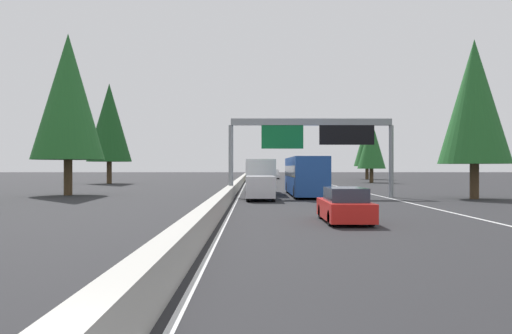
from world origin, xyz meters
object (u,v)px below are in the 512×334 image
(conifer_right_far, at_px, (367,143))
(conifer_left_mid, at_px, (109,123))
(sign_gantry_overhead, at_px, (313,135))
(sedan_far_center, at_px, (345,206))
(bus_mid_left, at_px, (305,175))
(conifer_left_near, at_px, (68,97))
(conifer_right_mid, at_px, (371,144))
(conifer_right_near, at_px, (474,102))
(sedan_distant_b, at_px, (256,177))
(minivan_near_center, at_px, (260,187))
(pickup_far_left, at_px, (274,174))
(box_truck_mid_right, at_px, (260,175))
(sedan_mid_center, at_px, (255,175))
(sedan_distant_a, at_px, (254,174))

(conifer_right_far, height_order, conifer_left_mid, conifer_left_mid)
(sign_gantry_overhead, relative_size, sedan_far_center, 2.88)
(bus_mid_left, xyz_separation_m, conifer_left_near, (0.79, 19.47, 6.40))
(conifer_right_mid, bearing_deg, conifer_right_near, 177.80)
(conifer_right_far, bearing_deg, bus_mid_left, 162.21)
(sedan_distant_b, xyz_separation_m, minivan_near_center, (-43.45, -0.09, 0.27))
(conifer_right_mid, xyz_separation_m, conifer_right_far, (20.06, -3.90, 1.10))
(sedan_far_center, distance_m, conifer_right_far, 75.72)
(pickup_far_left, bearing_deg, conifer_right_far, -101.20)
(conifer_right_far, relative_size, conifer_left_near, 0.84)
(sedan_far_center, bearing_deg, conifer_left_mid, 26.08)
(minivan_near_center, xyz_separation_m, box_truck_mid_right, (8.20, -0.10, 0.66))
(bus_mid_left, relative_size, conifer_left_mid, 0.82)
(sedan_mid_center, xyz_separation_m, conifer_left_mid, (-27.84, 20.54, 7.85))
(sedan_distant_a, bearing_deg, sedan_mid_center, -179.49)
(conifer_left_mid, bearing_deg, sedan_distant_b, -67.59)
(sedan_far_center, relative_size, box_truck_mid_right, 0.52)
(sedan_distant_b, height_order, conifer_right_far, conifer_right_far)
(conifer_left_near, bearing_deg, conifer_right_far, -34.70)
(sedan_mid_center, distance_m, conifer_right_mid, 29.67)
(sedan_far_center, distance_m, bus_mid_left, 19.55)
(box_truck_mid_right, bearing_deg, conifer_right_far, -22.25)
(conifer_left_near, bearing_deg, conifer_right_near, -98.99)
(sedan_distant_a, bearing_deg, sedan_far_center, -177.88)
(sedan_distant_b, xyz_separation_m, sedan_distant_a, (42.75, 0.26, 0.00))
(sedan_mid_center, relative_size, conifer_right_mid, 0.47)
(sign_gantry_overhead, distance_m, sedan_far_center, 17.83)
(sedan_mid_center, height_order, conifer_right_far, conifer_right_far)
(sign_gantry_overhead, height_order, bus_mid_left, sign_gantry_overhead)
(conifer_right_near, bearing_deg, sedan_far_center, 141.38)
(sedan_far_center, distance_m, pickup_far_left, 76.85)
(sedan_mid_center, distance_m, conifer_right_far, 22.29)
(sedan_distant_a, distance_m, conifer_left_mid, 55.68)
(bus_mid_left, relative_size, conifer_right_far, 1.02)
(sedan_mid_center, distance_m, sedan_distant_a, 23.40)
(sign_gantry_overhead, height_order, sedan_distant_b, sign_gantry_overhead)
(sedan_distant_b, bearing_deg, bus_mid_left, -174.33)
(sign_gantry_overhead, relative_size, conifer_left_near, 0.95)
(sedan_distant_b, height_order, conifer_left_mid, conifer_left_mid)
(conifer_right_mid, bearing_deg, conifer_left_near, 135.15)
(sign_gantry_overhead, height_order, conifer_right_mid, conifer_right_mid)
(sign_gantry_overhead, relative_size, bus_mid_left, 1.10)
(conifer_right_near, bearing_deg, conifer_right_far, -5.27)
(conifer_right_mid, bearing_deg, bus_mid_left, 158.40)
(conifer_right_near, height_order, conifer_left_mid, conifer_left_mid)
(pickup_far_left, distance_m, conifer_right_near, 63.01)
(sign_gantry_overhead, distance_m, box_truck_mid_right, 7.18)
(bus_mid_left, height_order, sedan_mid_center, bus_mid_left)
(sedan_distant_b, relative_size, conifer_left_near, 0.33)
(bus_mid_left, relative_size, sedan_distant_a, 2.61)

